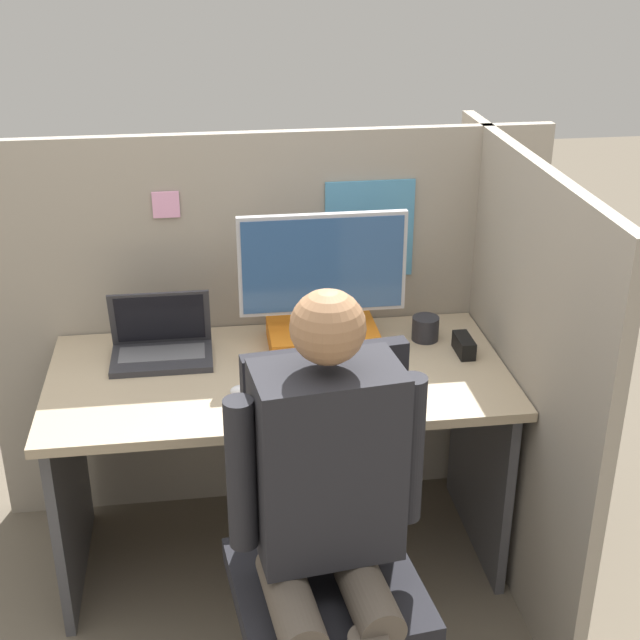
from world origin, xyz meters
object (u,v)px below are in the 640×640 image
Objects in this scene: office_chair at (326,541)px; stapler at (464,345)px; monitor at (323,269)px; coffee_mug at (425,328)px; carrot_toy at (351,389)px; person at (328,511)px; paper_box at (323,337)px; laptop at (162,346)px.

stapler is at bearing 49.78° from office_chair.
monitor reaches higher than stapler.
carrot_toy is at bearing -131.77° from coffee_mug.
person is (-0.02, -0.16, 0.22)m from office_chair.
office_chair is 11.20× the size of coffee_mug.
person is at bearing -105.04° from carrot_toy.
paper_box is 2.92× the size of stapler.
coffee_mug reaches higher than paper_box.
laptop is 0.65m from carrot_toy.
person is at bearing -116.73° from coffee_mug.
office_chair is (-0.09, -0.75, -0.46)m from monitor.
carrot_toy is 0.12× the size of office_chair.
paper_box is at bearing 82.78° from office_chair.
monitor reaches higher than carrot_toy.
monitor is 4.42× the size of carrot_toy.
office_chair is at bearing -60.06° from laptop.
coffee_mug is (0.31, 0.34, 0.02)m from carrot_toy.
person is 1.02m from coffee_mug.
monitor is 5.98× the size of coffee_mug.
monitor is 0.88m from office_chair.
person is at bearing -96.98° from office_chair.
coffee_mug is (0.34, 0.01, 0.01)m from paper_box.
laptop reaches higher than stapler.
person reaches higher than stapler.
monitor is at bearing -179.30° from coffee_mug.
stapler is (0.44, -0.11, -0.24)m from monitor.
stapler is 0.09× the size of person.
carrot_toy is 1.35× the size of coffee_mug.
stapler is at bearing -49.90° from coffee_mug.
carrot_toy is at bearing -83.48° from monitor.
person is (0.40, -0.89, -0.02)m from laptop.
office_chair is at bearing -130.22° from stapler.
laptop is 2.63× the size of carrot_toy.
paper_box is 0.35× the size of office_chair.
laptop is 0.32× the size of office_chair.
monitor is 0.95m from person.
coffee_mug is (-0.10, 0.12, 0.01)m from stapler.
carrot_toy is at bearing -150.86° from stapler.
stapler is at bearing -14.28° from monitor.
paper_box is at bearing 166.06° from stapler.
laptop reaches higher than coffee_mug.
person is (-0.11, -0.90, -0.01)m from paper_box.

